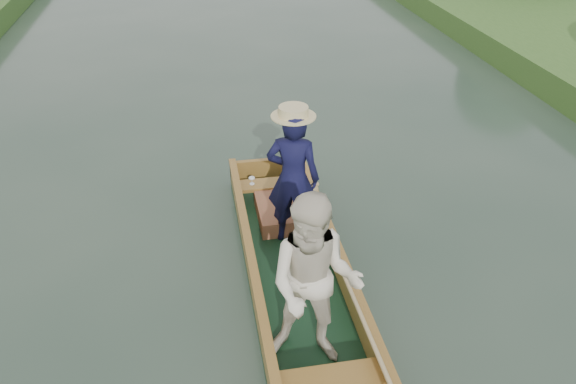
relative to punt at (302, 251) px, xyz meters
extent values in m
plane|color=#283D30|center=(-0.01, 0.21, -0.69)|extent=(120.00, 120.00, 0.00)
cube|color=#13321B|center=(-0.01, 0.21, -0.65)|extent=(1.10, 5.00, 0.08)
cube|color=olive|center=(-0.52, 0.21, -0.45)|extent=(0.08, 5.00, 0.32)
cube|color=olive|center=(0.50, 0.21, -0.45)|extent=(0.08, 5.00, 0.32)
cube|color=olive|center=(-0.01, 2.67, -0.45)|extent=(1.10, 0.08, 0.32)
cube|color=olive|center=(-0.52, 0.21, -0.27)|extent=(0.10, 5.00, 0.04)
cube|color=olive|center=(0.50, 0.21, -0.27)|extent=(0.10, 5.00, 0.04)
cube|color=olive|center=(-0.01, 2.11, -0.39)|extent=(0.94, 0.30, 0.05)
cube|color=olive|center=(-0.01, -1.39, -0.39)|extent=(0.94, 0.30, 0.05)
imported|color=black|center=(0.10, 1.06, 0.28)|extent=(0.76, 0.63, 1.79)
cylinder|color=beige|center=(0.10, 1.06, 1.14)|extent=(0.52, 0.52, 0.12)
imported|color=beige|center=(-0.07, -0.89, 0.31)|extent=(1.07, 0.94, 1.84)
cube|color=#A93E36|center=(0.13, 1.54, -0.50)|extent=(0.85, 0.90, 0.22)
sphere|color=tan|center=(0.43, 1.44, -0.27)|extent=(0.21, 0.21, 0.21)
sphere|color=tan|center=(0.43, 1.43, -0.12)|extent=(0.16, 0.16, 0.16)
sphere|color=tan|center=(0.37, 1.43, -0.05)|extent=(0.06, 0.06, 0.06)
sphere|color=tan|center=(0.49, 1.43, -0.05)|extent=(0.06, 0.06, 0.06)
sphere|color=tan|center=(0.43, 1.37, -0.13)|extent=(0.06, 0.06, 0.06)
sphere|color=tan|center=(0.33, 1.42, -0.24)|extent=(0.07, 0.07, 0.07)
sphere|color=tan|center=(0.52, 1.42, -0.24)|extent=(0.07, 0.07, 0.07)
sphere|color=tan|center=(0.38, 1.41, -0.36)|extent=(0.08, 0.08, 0.08)
sphere|color=tan|center=(0.48, 1.41, -0.36)|extent=(0.08, 0.08, 0.08)
cylinder|color=silver|center=(-0.30, 2.11, -0.36)|extent=(0.07, 0.07, 0.01)
cylinder|color=silver|center=(-0.30, 2.11, -0.32)|extent=(0.01, 0.01, 0.08)
ellipsoid|color=silver|center=(-0.30, 2.11, -0.26)|extent=(0.09, 0.09, 0.05)
cylinder|color=tan|center=(0.42, 0.06, -0.23)|extent=(0.04, 3.91, 0.18)
camera|label=1|loc=(-0.99, -4.70, 3.70)|focal=35.00mm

